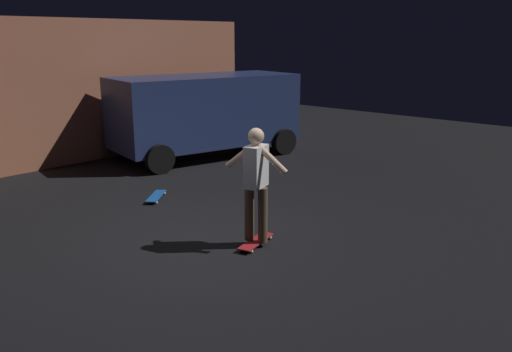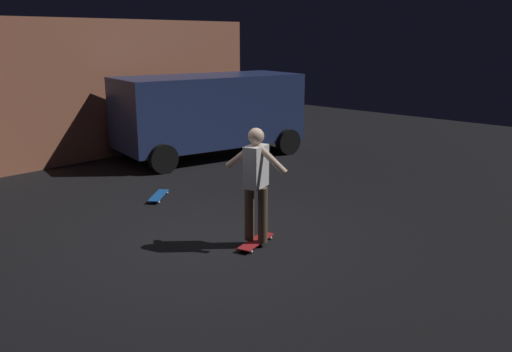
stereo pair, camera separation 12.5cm
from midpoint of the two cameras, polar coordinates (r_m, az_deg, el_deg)
The scene contains 6 objects.
ground_plane at distance 8.08m, azimuth -5.04°, elevation -6.93°, with size 28.00×28.00×0.00m, color black.
low_building at distance 14.58m, azimuth -22.48°, elevation 8.57°, with size 11.54×3.13×3.38m.
parked_van at distance 13.57m, azimuth -4.72°, elevation 6.98°, with size 4.90×3.06×2.03m.
skateboard_ridden at distance 7.89m, azimuth 0.46°, elevation -7.01°, with size 0.81×0.39×0.07m.
skateboard_spare at distance 10.23m, azimuth -10.02°, elevation -2.09°, with size 0.74×0.63×0.07m.
skater at distance 7.58m, azimuth 0.47°, elevation -0.10°, with size 0.42×0.97×1.67m.
Camera 2 is at (-4.94, -5.68, 2.97)m, focal length 37.49 mm.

